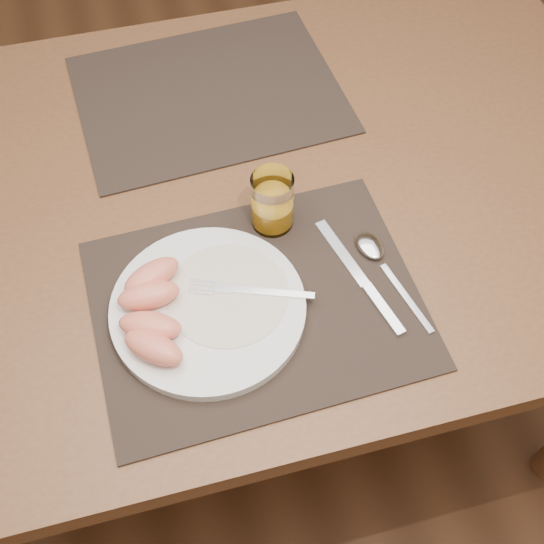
{
  "coord_description": "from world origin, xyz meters",
  "views": [
    {
      "loc": [
        -0.12,
        -0.71,
        1.57
      ],
      "look_at": [
        0.01,
        -0.19,
        0.77
      ],
      "focal_mm": 45.0,
      "sensor_mm": 36.0,
      "label": 1
    }
  ],
  "objects": [
    {
      "name": "ground",
      "position": [
        0.0,
        0.0,
        0.0
      ],
      "size": [
        5.0,
        5.0,
        0.0
      ],
      "primitive_type": "plane",
      "color": "#56341D",
      "rests_on": "ground"
    },
    {
      "name": "table",
      "position": [
        0.0,
        0.0,
        0.67
      ],
      "size": [
        1.4,
        0.9,
        0.75
      ],
      "color": "brown",
      "rests_on": "ground"
    },
    {
      "name": "placemat_near",
      "position": [
        -0.02,
        -0.22,
        0.75
      ],
      "size": [
        0.46,
        0.36,
        0.0
      ],
      "primitive_type": "cube",
      "rotation": [
        0.0,
        0.0,
        0.03
      ],
      "color": "#2E231D",
      "rests_on": "table"
    },
    {
      "name": "placemat_far",
      "position": [
        0.01,
        0.22,
        0.75
      ],
      "size": [
        0.47,
        0.38,
        0.0
      ],
      "primitive_type": "cube",
      "rotation": [
        0.0,
        0.0,
        0.06
      ],
      "color": "#2E231D",
      "rests_on": "table"
    },
    {
      "name": "plate",
      "position": [
        -0.08,
        -0.22,
        0.76
      ],
      "size": [
        0.27,
        0.27,
        0.02
      ],
      "primitive_type": "cylinder",
      "color": "white",
      "rests_on": "placemat_near"
    },
    {
      "name": "plate_dressing",
      "position": [
        -0.05,
        -0.21,
        0.77
      ],
      "size": [
        0.17,
        0.17,
        0.0
      ],
      "color": "white",
      "rests_on": "plate"
    },
    {
      "name": "fork",
      "position": [
        -0.04,
        -0.21,
        0.77
      ],
      "size": [
        0.17,
        0.08,
        0.0
      ],
      "color": "silver",
      "rests_on": "plate"
    },
    {
      "name": "knife",
      "position": [
        0.14,
        -0.23,
        0.76
      ],
      "size": [
        0.06,
        0.22,
        0.01
      ],
      "color": "silver",
      "rests_on": "placemat_near"
    },
    {
      "name": "spoon",
      "position": [
        0.17,
        -0.18,
        0.76
      ],
      "size": [
        0.06,
        0.19,
        0.01
      ],
      "color": "silver",
      "rests_on": "placemat_near"
    },
    {
      "name": "juice_glass",
      "position": [
        0.04,
        -0.09,
        0.8
      ],
      "size": [
        0.06,
        0.06,
        0.1
      ],
      "color": "white",
      "rests_on": "placemat_near"
    },
    {
      "name": "grapefruit_wedges",
      "position": [
        -0.16,
        -0.22,
        0.79
      ],
      "size": [
        0.11,
        0.19,
        0.03
      ],
      "color": "#F28162",
      "rests_on": "plate"
    }
  ]
}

